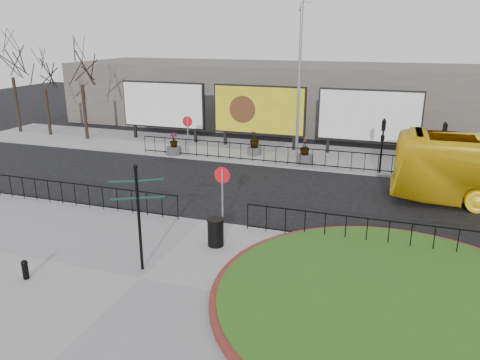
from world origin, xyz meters
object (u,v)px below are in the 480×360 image
at_px(planter_c, 305,154).
at_px(planter_b, 254,145).
at_px(litter_bin, 216,232).
at_px(billboard_mid, 259,110).
at_px(planter_a, 174,147).
at_px(fingerpost_sign, 138,208).
at_px(bollard, 25,268).
at_px(lamp_post, 299,80).

bearing_deg(planter_c, planter_b, 163.82).
bearing_deg(planter_b, litter_bin, -78.93).
distance_m(billboard_mid, planter_a, 6.08).
bearing_deg(planter_c, fingerpost_sign, -99.64).
relative_size(fingerpost_sign, planter_a, 2.58).
relative_size(fingerpost_sign, litter_bin, 3.45).
xyz_separation_m(billboard_mid, litter_bin, (2.85, -15.02, -1.96)).
relative_size(bollard, planter_a, 0.47).
distance_m(billboard_mid, planter_b, 2.72).
bearing_deg(planter_a, bollard, -80.51).
distance_m(planter_a, planter_c, 8.22).
relative_size(lamp_post, bollard, 14.39).
bearing_deg(lamp_post, bollard, -105.92).
height_order(billboard_mid, fingerpost_sign, billboard_mid).
bearing_deg(planter_c, billboard_mid, 141.36).
height_order(billboard_mid, planter_c, billboard_mid).
distance_m(litter_bin, planter_c, 12.09).
xyz_separation_m(bollard, planter_c, (5.59, 16.20, 0.19)).
bearing_deg(fingerpost_sign, planter_a, 87.49).
height_order(lamp_post, planter_c, lamp_post).
distance_m(lamp_post, fingerpost_sign, 15.78).
distance_m(lamp_post, planter_b, 4.90).
xyz_separation_m(lamp_post, planter_a, (-7.51, -1.60, -4.23)).
height_order(fingerpost_sign, planter_a, fingerpost_sign).
xyz_separation_m(billboard_mid, planter_b, (0.30, -1.97, -1.86)).
bearing_deg(litter_bin, bollard, -138.93).
distance_m(bollard, planter_c, 17.14).
bearing_deg(billboard_mid, planter_a, -141.56).
distance_m(billboard_mid, planter_c, 5.12).
xyz_separation_m(billboard_mid, fingerpost_sign, (1.24, -17.44, -0.34)).
bearing_deg(planter_a, billboard_mid, 38.44).
bearing_deg(planter_a, lamp_post, 12.03).
height_order(fingerpost_sign, bollard, fingerpost_sign).
height_order(litter_bin, planter_a, planter_a).
distance_m(fingerpost_sign, bollard, 4.00).
relative_size(planter_b, planter_c, 1.01).
distance_m(fingerpost_sign, planter_a, 15.10).
xyz_separation_m(fingerpost_sign, bollard, (-3.13, -1.71, -1.79)).
distance_m(lamp_post, planter_c, 4.34).
bearing_deg(bollard, planter_b, 82.72).
bearing_deg(fingerpost_sign, lamp_post, 58.49).
bearing_deg(litter_bin, planter_c, 85.98).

